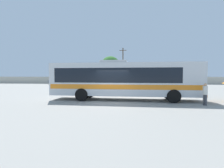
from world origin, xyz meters
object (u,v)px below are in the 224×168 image
at_px(roadside_tree_midleft, 110,64).
at_px(roadside_tree_left, 73,69).
at_px(parked_car_leftmost_grey, 58,81).
at_px(utility_pole_near, 123,65).
at_px(attendant_by_bus_door, 205,93).
at_px(parked_car_second_white, 81,81).
at_px(coach_bus_silver_orange, 123,79).

bearing_deg(roadside_tree_midleft, roadside_tree_left, -165.52).
bearing_deg(parked_car_leftmost_grey, utility_pole_near, 18.25).
bearing_deg(attendant_by_bus_door, parked_car_second_white, 122.00).
relative_size(coach_bus_silver_orange, parked_car_leftmost_grey, 2.84).
relative_size(attendant_by_bus_door, parked_car_leftmost_grey, 0.36).
relative_size(coach_bus_silver_orange, roadside_tree_left, 2.35).
distance_m(attendant_by_bus_door, parked_car_leftmost_grey, 34.80).
height_order(coach_bus_silver_orange, parked_car_leftmost_grey, coach_bus_silver_orange).
relative_size(coach_bus_silver_orange, roadside_tree_midleft, 1.71).
xyz_separation_m(parked_car_leftmost_grey, parked_car_second_white, (5.42, -0.34, -0.01)).
distance_m(attendant_by_bus_door, parked_car_second_white, 31.36).
distance_m(roadside_tree_left, roadside_tree_midleft, 10.16).
xyz_separation_m(coach_bus_silver_orange, roadside_tree_left, (-14.83, 31.33, 2.00)).
bearing_deg(parked_car_leftmost_grey, parked_car_second_white, -3.59).
bearing_deg(roadside_tree_midleft, utility_pole_near, -49.40).
height_order(parked_car_second_white, roadside_tree_left, roadside_tree_left).
bearing_deg(parked_car_leftmost_grey, roadside_tree_left, 78.27).
bearing_deg(parked_car_leftmost_grey, attendant_by_bus_door, -50.70).
distance_m(coach_bus_silver_orange, parked_car_second_white, 26.68).
height_order(attendant_by_bus_door, parked_car_leftmost_grey, attendant_by_bus_door).
xyz_separation_m(attendant_by_bus_door, roadside_tree_left, (-20.67, 33.53, 2.92)).
bearing_deg(roadside_tree_midleft, coach_bus_silver_orange, -81.44).
xyz_separation_m(parked_car_leftmost_grey, roadside_tree_left, (1.37, 6.60, 2.99)).
bearing_deg(roadside_tree_left, parked_car_second_white, -59.71).
bearing_deg(attendant_by_bus_door, roadside_tree_midleft, 106.88).
height_order(parked_car_leftmost_grey, utility_pole_near, utility_pole_near).
height_order(coach_bus_silver_orange, parked_car_second_white, coach_bus_silver_orange).
xyz_separation_m(attendant_by_bus_door, parked_car_leftmost_grey, (-22.04, 26.93, -0.07)).
xyz_separation_m(coach_bus_silver_orange, utility_pole_near, (-1.45, 29.59, 2.81)).
relative_size(parked_car_leftmost_grey, roadside_tree_left, 0.83).
distance_m(parked_car_second_white, roadside_tree_midleft, 11.89).
xyz_separation_m(utility_pole_near, roadside_tree_midleft, (-3.64, 4.25, 0.65)).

